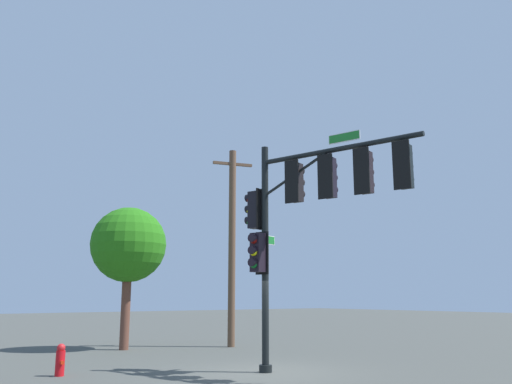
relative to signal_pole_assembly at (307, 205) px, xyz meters
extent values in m
plane|color=#454742|center=(-1.40, -0.36, -4.56)|extent=(120.00, 120.00, 0.00)
cylinder|color=black|center=(-1.40, -0.36, -1.33)|extent=(0.20, 0.20, 6.46)
cylinder|color=black|center=(-1.40, -0.36, -4.46)|extent=(0.36, 0.36, 0.20)
cylinder|color=black|center=(0.92, 0.29, 1.43)|extent=(4.67, 1.43, 0.14)
cylinder|color=black|center=(-0.36, -0.07, 0.93)|extent=(2.14, 0.67, 1.07)
cube|color=black|center=(-0.37, -0.07, 0.68)|extent=(0.40, 0.43, 1.10)
cube|color=black|center=(-0.32, -0.27, 0.68)|extent=(0.43, 0.16, 1.22)
sphere|color=maroon|center=(-0.43, 0.12, 1.02)|extent=(0.22, 0.22, 0.22)
cylinder|color=black|center=(-0.44, 0.18, 1.07)|extent=(0.26, 0.20, 0.23)
sphere|color=#FFFC14|center=(-0.43, 0.12, 0.68)|extent=(0.22, 0.22, 0.22)
cylinder|color=black|center=(-0.44, 0.18, 0.73)|extent=(0.26, 0.20, 0.23)
sphere|color=#0B621E|center=(-0.43, 0.12, 0.34)|extent=(0.22, 0.22, 0.22)
cylinder|color=black|center=(-0.44, 0.18, 0.39)|extent=(0.26, 0.20, 0.23)
cube|color=black|center=(0.66, 0.21, 0.68)|extent=(0.41, 0.44, 1.10)
cube|color=black|center=(0.72, 0.02, 0.68)|extent=(0.43, 0.17, 1.22)
sphere|color=maroon|center=(0.60, 0.41, 1.02)|extent=(0.22, 0.22, 0.22)
cylinder|color=black|center=(0.58, 0.46, 1.07)|extent=(0.26, 0.20, 0.23)
sphere|color=#FFFC14|center=(0.60, 0.41, 0.68)|extent=(0.22, 0.22, 0.22)
cylinder|color=black|center=(0.58, 0.46, 0.73)|extent=(0.26, 0.20, 0.23)
sphere|color=#0B621E|center=(0.60, 0.41, 0.34)|extent=(0.22, 0.22, 0.22)
cylinder|color=black|center=(0.58, 0.46, 0.39)|extent=(0.26, 0.20, 0.23)
cube|color=black|center=(1.69, 0.50, 0.68)|extent=(0.40, 0.43, 1.10)
cube|color=black|center=(1.74, 0.31, 0.68)|extent=(0.43, 0.16, 1.22)
sphere|color=maroon|center=(1.64, 0.69, 1.02)|extent=(0.22, 0.22, 0.22)
cylinder|color=black|center=(1.62, 0.75, 1.07)|extent=(0.26, 0.20, 0.23)
sphere|color=#FFFC14|center=(1.64, 0.69, 0.68)|extent=(0.22, 0.22, 0.22)
cylinder|color=black|center=(1.62, 0.75, 0.73)|extent=(0.26, 0.20, 0.23)
sphere|color=#0B621E|center=(1.64, 0.69, 0.34)|extent=(0.22, 0.22, 0.22)
cylinder|color=black|center=(1.62, 0.75, 0.39)|extent=(0.26, 0.20, 0.23)
cube|color=black|center=(2.72, 0.79, 0.68)|extent=(0.41, 0.44, 1.10)
cube|color=black|center=(2.78, 0.60, 0.68)|extent=(0.43, 0.16, 1.22)
sphere|color=maroon|center=(2.66, 0.98, 1.02)|extent=(0.22, 0.22, 0.22)
cylinder|color=black|center=(2.65, 1.04, 1.07)|extent=(0.26, 0.20, 0.23)
sphere|color=#FFFC14|center=(2.66, 0.98, 0.68)|extent=(0.22, 0.22, 0.22)
cylinder|color=black|center=(2.65, 1.04, 0.73)|extent=(0.26, 0.20, 0.23)
sphere|color=#0B621E|center=(2.66, 0.98, 0.34)|extent=(0.22, 0.22, 0.22)
cylinder|color=black|center=(2.65, 1.04, 0.39)|extent=(0.26, 0.20, 0.23)
cube|color=black|center=(-1.74, -0.46, 0.03)|extent=(0.43, 0.41, 1.10)
cube|color=black|center=(-1.55, -0.40, 0.03)|extent=(0.16, 0.43, 1.22)
sphere|color=maroon|center=(-1.93, -0.51, 0.37)|extent=(0.22, 0.22, 0.22)
cylinder|color=black|center=(-1.99, -0.53, 0.42)|extent=(0.20, 0.26, 0.23)
sphere|color=#FFFC14|center=(-1.93, -0.51, 0.03)|extent=(0.22, 0.22, 0.22)
cylinder|color=black|center=(-1.99, -0.53, 0.08)|extent=(0.20, 0.26, 0.23)
sphere|color=#0B621E|center=(-1.93, -0.51, -0.31)|extent=(0.22, 0.22, 0.22)
cylinder|color=black|center=(-1.99, -0.53, -0.26)|extent=(0.20, 0.26, 0.23)
cube|color=black|center=(-1.31, -0.70, -1.27)|extent=(0.41, 0.43, 1.10)
cube|color=black|center=(-1.36, -0.51, -1.27)|extent=(0.43, 0.16, 1.22)
sphere|color=maroon|center=(-1.25, -0.89, -0.93)|extent=(0.22, 0.22, 0.22)
cylinder|color=black|center=(-1.24, -0.95, -0.88)|extent=(0.26, 0.20, 0.23)
sphere|color=#FFFC14|center=(-1.25, -0.89, -1.27)|extent=(0.22, 0.22, 0.22)
cylinder|color=black|center=(-1.24, -0.95, -1.22)|extent=(0.26, 0.20, 0.23)
sphere|color=#0B621E|center=(-1.25, -0.89, -1.61)|extent=(0.22, 0.22, 0.22)
cylinder|color=black|center=(-1.24, -0.95, -1.56)|extent=(0.26, 0.20, 0.23)
cube|color=white|center=(1.15, 0.35, 1.73)|extent=(0.91, 0.27, 0.26)
cube|color=#1E7828|center=(1.15, 0.35, 1.73)|extent=(0.87, 0.27, 0.22)
cube|color=white|center=(-1.40, -0.36, -0.87)|extent=(0.27, 0.91, 0.26)
cube|color=#1B782C|center=(-1.40, -0.36, -0.87)|extent=(0.27, 0.87, 0.22)
cylinder|color=brown|center=(-8.24, 3.24, -0.33)|extent=(0.30, 0.30, 8.46)
cube|color=brown|center=(-8.24, 3.24, 3.30)|extent=(0.65, 1.75, 0.12)
cylinder|color=red|center=(-4.15, -5.13, -4.23)|extent=(0.24, 0.24, 0.65)
sphere|color=red|center=(-4.15, -5.13, -3.84)|extent=(0.22, 0.22, 0.22)
cylinder|color=red|center=(-4.00, -5.13, -4.20)|extent=(0.12, 0.10, 0.10)
cylinder|color=brown|center=(-9.79, -0.83, -3.13)|extent=(0.37, 0.37, 2.85)
sphere|color=#256F14|center=(-9.79, -0.83, -0.41)|extent=(3.05, 3.05, 3.05)
camera|label=1|loc=(10.67, -9.96, -2.50)|focal=37.41mm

